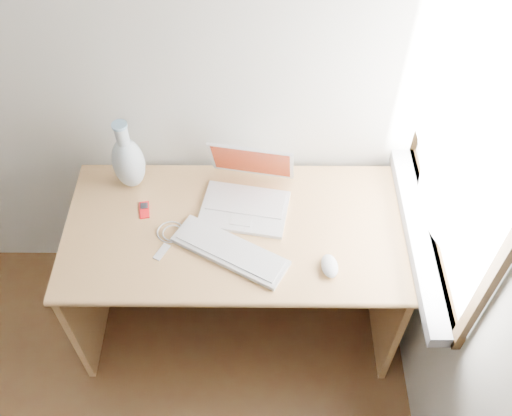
{
  "coord_description": "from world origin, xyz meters",
  "views": [
    {
      "loc": [
        1.04,
        -0.09,
        2.62
      ],
      "look_at": [
        1.03,
        1.35,
        0.89
      ],
      "focal_mm": 40.0,
      "sensor_mm": 36.0,
      "label": 1
    }
  ],
  "objects_px": {
    "vase": "(128,161)",
    "external_keyboard": "(230,251)",
    "desk": "(236,241)",
    "laptop": "(244,193)"
  },
  "relations": [
    {
      "from": "external_keyboard",
      "to": "vase",
      "type": "distance_m",
      "value": 0.59
    },
    {
      "from": "desk",
      "to": "vase",
      "type": "bearing_deg",
      "value": 160.92
    },
    {
      "from": "vase",
      "to": "desk",
      "type": "bearing_deg",
      "value": -19.08
    },
    {
      "from": "desk",
      "to": "laptop",
      "type": "bearing_deg",
      "value": 53.65
    },
    {
      "from": "laptop",
      "to": "vase",
      "type": "height_order",
      "value": "vase"
    },
    {
      "from": "desk",
      "to": "external_keyboard",
      "type": "relative_size",
      "value": 2.9
    },
    {
      "from": "laptop",
      "to": "vase",
      "type": "distance_m",
      "value": 0.51
    },
    {
      "from": "external_keyboard",
      "to": "vase",
      "type": "xyz_separation_m",
      "value": [
        -0.44,
        0.37,
        0.13
      ]
    },
    {
      "from": "laptop",
      "to": "desk",
      "type": "bearing_deg",
      "value": -116.33
    },
    {
      "from": "vase",
      "to": "external_keyboard",
      "type": "bearing_deg",
      "value": -40.09
    }
  ]
}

